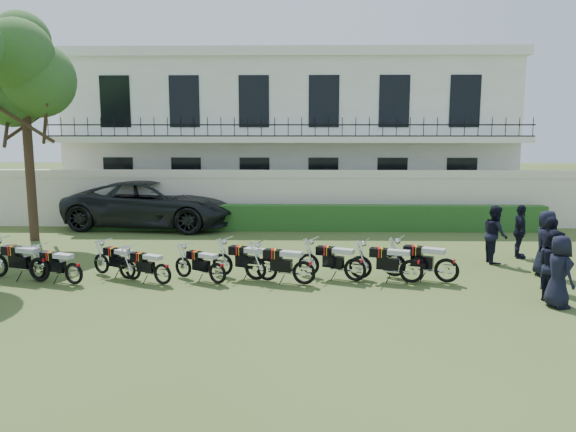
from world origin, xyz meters
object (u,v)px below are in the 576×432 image
officer_2 (549,254)px  tree_west_near (24,71)px  officer_3 (546,243)px  officer_4 (495,234)px  motorcycle_3 (162,269)px  motorcycle_9 (447,264)px  officer_1 (553,266)px  motorcycle_1 (74,268)px  officer_0 (559,272)px  motorcycle_4 (217,268)px  motorcycle_6 (304,267)px  motorcycle_0 (39,263)px  motorcycle_8 (412,265)px  officer_5 (520,231)px  motorcycle_2 (133,264)px  motorcycle_7 (355,264)px  motorcycle_5 (267,263)px  suv (153,204)px

officer_2 → tree_west_near: bearing=72.3°
officer_3 → officer_4: size_ratio=1.04×
motorcycle_3 → motorcycle_9: bearing=-62.3°
officer_1 → motorcycle_1: bearing=66.5°
motorcycle_3 → officer_0: (9.29, -1.54, 0.39)m
officer_0 → officer_3: officer_3 is taller
motorcycle_4 → officer_0: size_ratio=0.93×
officer_3 → officer_4: (-0.86, 1.46, -0.03)m
motorcycle_6 → officer_0: bearing=-87.8°
motorcycle_0 → motorcycle_8: bearing=-72.0°
motorcycle_0 → officer_5: size_ratio=1.18×
motorcycle_2 → officer_5: bearing=-45.5°
officer_4 → motorcycle_1: bearing=104.5°
motorcycle_1 → motorcycle_4: 3.66m
motorcycle_0 → motorcycle_6: (6.87, -0.13, -0.02)m
officer_1 → officer_3: officer_3 is taller
officer_4 → motorcycle_3: bearing=107.3°
motorcycle_1 → motorcycle_2: size_ratio=1.08×
motorcycle_0 → motorcycle_6: bearing=-73.6°
motorcycle_0 → motorcycle_7: motorcycle_0 is taller
motorcycle_6 → officer_1: (5.75, -1.15, 0.36)m
motorcycle_0 → motorcycle_4: motorcycle_0 is taller
officer_1 → motorcycle_2: bearing=63.2°
motorcycle_0 → officer_2: (12.88, -0.46, 0.42)m
officer_3 → officer_5: officer_3 is taller
motorcycle_2 → officer_2: 10.54m
motorcycle_5 → motorcycle_1: bearing=117.2°
officer_0 → tree_west_near: bearing=53.9°
motorcycle_2 → suv: size_ratio=0.23×
motorcycle_0 → officer_3: 13.46m
motorcycle_5 → motorcycle_9: motorcycle_9 is taller
motorcycle_5 → officer_4: bearing=-49.4°
motorcycle_8 → suv: bearing=65.7°
motorcycle_1 → motorcycle_5: size_ratio=0.93×
motorcycle_9 → suv: suv is taller
motorcycle_4 → motorcycle_6: 2.22m
officer_1 → officer_5: 4.49m
motorcycle_0 → officer_0: bearing=-80.3°
motorcycle_4 → officer_0: (7.90, -1.64, 0.38)m
tree_west_near → officer_1: tree_west_near is taller
motorcycle_4 → officer_4: officer_4 is taller
motorcycle_0 → motorcycle_4: 4.65m
motorcycle_1 → officer_5: officer_5 is taller
motorcycle_2 → motorcycle_5: 3.53m
motorcycle_7 → officer_5: 6.08m
motorcycle_2 → motorcycle_8: 7.27m
motorcycle_6 → motorcycle_3: bearing=109.0°
motorcycle_8 → officer_4: 3.79m
motorcycle_6 → motorcycle_2: bearing=103.3°
motorcycle_6 → officer_4: size_ratio=1.09×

